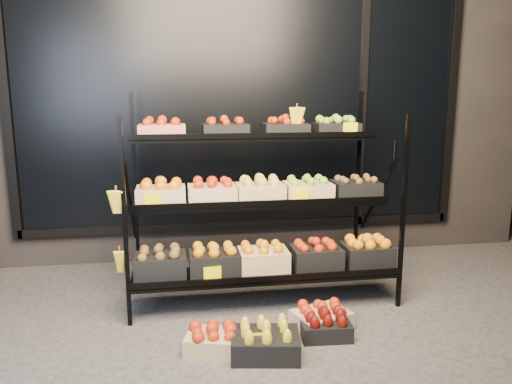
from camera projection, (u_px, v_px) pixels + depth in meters
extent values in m
plane|color=#514F4C|center=(274.00, 326.00, 3.58)|extent=(24.00, 24.00, 0.00)
cube|color=#2D2826|center=(232.00, 84.00, 5.76)|extent=(6.00, 2.00, 3.50)
cube|color=black|center=(244.00, 103.00, 4.81)|extent=(4.20, 0.04, 2.40)
cube|color=black|center=(244.00, 225.00, 5.03)|extent=(4.30, 0.06, 0.08)
cube|color=black|center=(6.00, 104.00, 4.46)|extent=(0.08, 0.06, 2.50)
cube|color=black|center=(451.00, 102.00, 5.13)|extent=(0.08, 0.06, 2.50)
cube|color=black|center=(363.00, 103.00, 4.98)|extent=(0.06, 0.06, 2.50)
cylinder|color=black|center=(394.00, 152.00, 5.10)|extent=(0.02, 0.02, 0.25)
cube|color=black|center=(125.00, 225.00, 3.45)|extent=(0.03, 0.03, 1.50)
cube|color=black|center=(403.00, 213.00, 3.77)|extent=(0.03, 0.03, 1.50)
cube|color=black|center=(135.00, 187.00, 4.38)|extent=(0.03, 0.03, 1.66)
cube|color=black|center=(358.00, 181.00, 4.70)|extent=(0.03, 0.03, 1.66)
cube|color=black|center=(266.00, 274.00, 3.87)|extent=(2.05, 0.42, 0.03)
cube|color=black|center=(271.00, 279.00, 3.67)|extent=(2.05, 0.02, 0.05)
cube|color=black|center=(259.00, 203.00, 4.06)|extent=(2.05, 0.40, 0.03)
cube|color=black|center=(264.00, 204.00, 3.87)|extent=(2.05, 0.02, 0.05)
cube|color=black|center=(254.00, 138.00, 4.26)|extent=(2.05, 0.40, 0.03)
cube|color=black|center=(257.00, 136.00, 4.07)|extent=(2.05, 0.02, 0.05)
cube|color=tan|center=(162.00, 131.00, 4.12)|extent=(0.38, 0.28, 0.11)
ellipsoid|color=red|center=(162.00, 121.00, 4.11)|extent=(0.32, 0.24, 0.07)
cube|color=black|center=(225.00, 130.00, 4.21)|extent=(0.38, 0.28, 0.11)
ellipsoid|color=red|center=(225.00, 120.00, 4.19)|extent=(0.32, 0.24, 0.07)
cube|color=black|center=(285.00, 130.00, 4.29)|extent=(0.38, 0.28, 0.11)
ellipsoid|color=red|center=(285.00, 120.00, 4.27)|extent=(0.32, 0.24, 0.07)
cube|color=black|center=(336.00, 129.00, 4.36)|extent=(0.38, 0.28, 0.11)
ellipsoid|color=#82C130|center=(336.00, 119.00, 4.34)|extent=(0.32, 0.24, 0.07)
cube|color=tan|center=(161.00, 196.00, 3.92)|extent=(0.38, 0.28, 0.14)
ellipsoid|color=orange|center=(161.00, 183.00, 3.91)|extent=(0.32, 0.24, 0.07)
cube|color=tan|center=(212.00, 194.00, 3.99)|extent=(0.38, 0.28, 0.14)
ellipsoid|color=red|center=(212.00, 182.00, 3.97)|extent=(0.32, 0.24, 0.07)
cube|color=tan|center=(260.00, 193.00, 4.05)|extent=(0.38, 0.28, 0.14)
ellipsoid|color=gold|center=(260.00, 180.00, 4.03)|extent=(0.32, 0.24, 0.07)
cube|color=tan|center=(308.00, 191.00, 4.11)|extent=(0.38, 0.28, 0.14)
ellipsoid|color=#82C130|center=(308.00, 179.00, 4.09)|extent=(0.32, 0.24, 0.07)
cube|color=black|center=(355.00, 190.00, 4.18)|extent=(0.38, 0.28, 0.14)
ellipsoid|color=brown|center=(356.00, 178.00, 4.16)|extent=(0.32, 0.24, 0.07)
cube|color=black|center=(161.00, 267.00, 3.73)|extent=(0.38, 0.28, 0.18)
ellipsoid|color=brown|center=(160.00, 251.00, 3.70)|extent=(0.32, 0.24, 0.07)
cube|color=black|center=(215.00, 264.00, 3.79)|extent=(0.38, 0.28, 0.18)
ellipsoid|color=orange|center=(214.00, 249.00, 3.77)|extent=(0.32, 0.24, 0.07)
cube|color=tan|center=(263.00, 261.00, 3.85)|extent=(0.38, 0.28, 0.18)
ellipsoid|color=orange|center=(263.00, 246.00, 3.82)|extent=(0.32, 0.24, 0.07)
cube|color=black|center=(316.00, 258.00, 3.91)|extent=(0.38, 0.28, 0.18)
ellipsoid|color=red|center=(316.00, 244.00, 3.89)|extent=(0.32, 0.24, 0.07)
cube|color=black|center=(367.00, 256.00, 3.98)|extent=(0.38, 0.28, 0.18)
ellipsoid|color=orange|center=(368.00, 241.00, 3.96)|extent=(0.32, 0.24, 0.07)
ellipsoid|color=yellow|center=(116.00, 189.00, 3.42)|extent=(0.14, 0.08, 0.22)
ellipsoid|color=yellow|center=(119.00, 250.00, 3.50)|extent=(0.14, 0.08, 0.22)
ellipsoid|color=yellow|center=(297.00, 106.00, 4.16)|extent=(0.14, 0.08, 0.22)
cube|color=#F2E200|center=(153.00, 201.00, 3.77)|extent=(0.13, 0.01, 0.12)
cube|color=#F2E200|center=(300.00, 196.00, 3.95)|extent=(0.13, 0.01, 0.12)
cube|color=#F2E200|center=(350.00, 130.00, 4.22)|extent=(0.13, 0.01, 0.12)
cube|color=#F2E200|center=(212.00, 275.00, 3.65)|extent=(0.13, 0.01, 0.12)
cube|color=#F2E200|center=(258.00, 348.00, 3.16)|extent=(0.13, 0.01, 0.12)
cube|color=tan|center=(213.00, 343.00, 3.23)|extent=(0.40, 0.34, 0.12)
ellipsoid|color=red|center=(213.00, 330.00, 3.21)|extent=(0.34, 0.28, 0.07)
cube|color=black|center=(266.00, 345.00, 3.17)|extent=(0.47, 0.38, 0.15)
ellipsoid|color=yellow|center=(266.00, 330.00, 3.15)|extent=(0.40, 0.32, 0.07)
cube|color=tan|center=(321.00, 320.00, 3.53)|extent=(0.45, 0.39, 0.13)
ellipsoid|color=red|center=(321.00, 308.00, 3.51)|extent=(0.38, 0.33, 0.07)
cube|color=black|center=(325.00, 329.00, 3.41)|extent=(0.35, 0.27, 0.11)
ellipsoid|color=#600B07|center=(326.00, 317.00, 3.40)|extent=(0.29, 0.23, 0.07)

